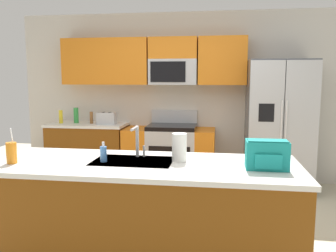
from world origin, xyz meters
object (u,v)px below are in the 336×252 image
object	(u,v)px
toaster	(107,118)
bottle_green	(76,115)
soap_dispenser	(103,154)
range_oven	(170,155)
sink_faucet	(137,139)
backpack	(267,154)
pepper_mill	(91,118)
drink_cup_orange	(12,153)
paper_towel_roll	(179,147)
refrigerator	(279,126)
bottle_yellow	(61,117)

from	to	relation	value
toaster	bottle_green	xyz separation A→B (m)	(-0.52, 0.06, 0.03)
soap_dispenser	range_oven	bearing A→B (deg)	84.71
sink_faucet	backpack	world-z (taller)	sink_faucet
pepper_mill	sink_faucet	world-z (taller)	sink_faucet
bottle_green	drink_cup_orange	distance (m)	2.62
soap_dispenser	paper_towel_roll	xyz separation A→B (m)	(0.63, 0.11, 0.05)
refrigerator	bottle_green	distance (m)	3.06
drink_cup_orange	bottle_green	bearing A→B (deg)	101.60
paper_towel_roll	toaster	bearing A→B (deg)	121.57
toaster	sink_faucet	distance (m)	2.35
drink_cup_orange	backpack	bearing A→B (deg)	3.53
pepper_mill	drink_cup_orange	distance (m)	2.57
refrigerator	soap_dispenser	distance (m)	2.94
range_oven	bottle_yellow	world-z (taller)	bottle_yellow
bottle_green	paper_towel_roll	bearing A→B (deg)	-50.52
bottle_green	backpack	bearing A→B (deg)	-43.30
paper_towel_roll	backpack	bearing A→B (deg)	-11.70
sink_faucet	drink_cup_orange	world-z (taller)	drink_cup_orange
range_oven	bottle_yellow	bearing A→B (deg)	-178.46
toaster	drink_cup_orange	distance (m)	2.50
range_oven	pepper_mill	xyz separation A→B (m)	(-1.23, -0.00, 0.55)
pepper_mill	refrigerator	bearing A→B (deg)	-1.42
toaster	bottle_yellow	distance (m)	0.75
sink_faucet	soap_dispenser	distance (m)	0.34
bottle_green	backpack	xyz separation A→B (m)	(2.59, -2.44, -0.00)
soap_dispenser	paper_towel_roll	world-z (taller)	paper_towel_roll
pepper_mill	bottle_green	bearing A→B (deg)	176.90
pepper_mill	backpack	distance (m)	3.37
range_oven	soap_dispenser	world-z (taller)	range_oven
sink_faucet	toaster	bearing A→B (deg)	114.76
paper_towel_roll	drink_cup_orange	bearing A→B (deg)	-168.72
bottle_yellow	refrigerator	bearing A→B (deg)	-0.46
refrigerator	paper_towel_roll	distance (m)	2.50
pepper_mill	backpack	bearing A→B (deg)	-46.09
toaster	drink_cup_orange	world-z (taller)	drink_cup_orange
soap_dispenser	backpack	bearing A→B (deg)	-1.58
range_oven	refrigerator	distance (m)	1.65
refrigerator	paper_towel_roll	size ratio (longest dim) A/B	7.71
toaster	bottle_yellow	xyz separation A→B (m)	(-0.75, 0.01, 0.01)
sink_faucet	paper_towel_roll	world-z (taller)	sink_faucet
bottle_yellow	paper_towel_roll	xyz separation A→B (m)	(2.12, -2.24, 0.02)
toaster	drink_cup_orange	bearing A→B (deg)	-89.82
pepper_mill	drink_cup_orange	size ratio (longest dim) A/B	0.61
bottle_green	backpack	distance (m)	3.56
soap_dispenser	paper_towel_roll	size ratio (longest dim) A/B	0.71
toaster	sink_faucet	world-z (taller)	sink_faucet
toaster	pepper_mill	size ratio (longest dim) A/B	1.54
refrigerator	drink_cup_orange	xyz separation A→B (m)	(-2.53, -2.48, 0.06)
refrigerator	pepper_mill	bearing A→B (deg)	178.58
range_oven	backpack	size ratio (longest dim) A/B	4.25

